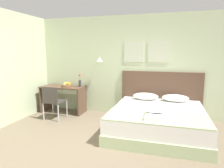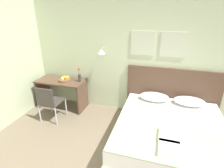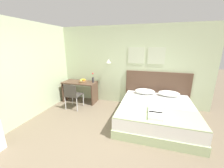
{
  "view_description": "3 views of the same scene",
  "coord_description": "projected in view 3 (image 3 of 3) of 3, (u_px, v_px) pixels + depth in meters",
  "views": [
    {
      "loc": [
        1.27,
        -2.58,
        1.7
      ],
      "look_at": [
        0.18,
        1.18,
        1.07
      ],
      "focal_mm": 32.0,
      "sensor_mm": 36.0,
      "label": 1
    },
    {
      "loc": [
        0.81,
        -1.19,
        2.34
      ],
      "look_at": [
        -0.1,
        1.83,
        1.02
      ],
      "focal_mm": 28.0,
      "sensor_mm": 36.0,
      "label": 2
    },
    {
      "loc": [
        0.88,
        -1.92,
        2.02
      ],
      "look_at": [
        -0.09,
        1.39,
        1.04
      ],
      "focal_mm": 22.0,
      "sensor_mm": 36.0,
      "label": 3
    }
  ],
  "objects": [
    {
      "name": "wall_back",
      "position": [
        126.0,
        66.0,
        4.69
      ],
      "size": [
        5.44,
        0.31,
        2.65
      ],
      "color": "beige",
      "rests_on": "ground_plane"
    },
    {
      "name": "headboard",
      "position": [
        156.0,
        90.0,
        4.55
      ],
      "size": [
        2.04,
        0.06,
        1.2
      ],
      "color": "brown",
      "rests_on": "ground_plane"
    },
    {
      "name": "folded_towel_mid_bed",
      "position": [
        156.0,
        116.0,
        2.92
      ],
      "size": [
        0.3,
        0.33,
        0.06
      ],
      "color": "white",
      "rests_on": "throw_blanket"
    },
    {
      "name": "fruit_bowl",
      "position": [
        83.0,
        81.0,
        4.87
      ],
      "size": [
        0.28,
        0.28,
        0.12
      ],
      "color": "brown",
      "rests_on": "desk"
    },
    {
      "name": "folded_towel_near_foot",
      "position": [
        156.0,
        110.0,
        3.19
      ],
      "size": [
        0.32,
        0.35,
        0.06
      ],
      "color": "white",
      "rests_on": "throw_blanket"
    },
    {
      "name": "pillow_left",
      "position": [
        145.0,
        91.0,
        4.4
      ],
      "size": [
        0.64,
        0.37,
        0.17
      ],
      "color": "white",
      "rests_on": "bed"
    },
    {
      "name": "ground_plane",
      "position": [
        96.0,
        157.0,
        2.57
      ],
      "size": [
        24.0,
        24.0,
        0.0
      ],
      "primitive_type": "plane",
      "color": "#756651"
    },
    {
      "name": "pillow_right",
      "position": [
        169.0,
        93.0,
        4.21
      ],
      "size": [
        0.64,
        0.37,
        0.17
      ],
      "color": "white",
      "rests_on": "bed"
    },
    {
      "name": "desk",
      "position": [
        80.0,
        88.0,
        5.01
      ],
      "size": [
        1.2,
        0.58,
        0.75
      ],
      "color": "brown",
      "rests_on": "ground_plane"
    },
    {
      "name": "flower_vase",
      "position": [
        93.0,
        79.0,
        4.83
      ],
      "size": [
        0.07,
        0.07,
        0.35
      ],
      "color": "#333338",
      "rests_on": "desk"
    },
    {
      "name": "desk_chair",
      "position": [
        72.0,
        94.0,
        4.38
      ],
      "size": [
        0.46,
        0.46,
        0.85
      ],
      "color": "#3D3833",
      "rests_on": "ground_plane"
    },
    {
      "name": "throw_blanket",
      "position": [
        157.0,
        115.0,
        3.05
      ],
      "size": [
        1.86,
        0.81,
        0.02
      ],
      "color": "#B2C693",
      "rests_on": "bed"
    },
    {
      "name": "bed",
      "position": [
        156.0,
        114.0,
        3.67
      ],
      "size": [
        1.92,
        2.04,
        0.51
      ],
      "color": "#B2C693",
      "rests_on": "ground_plane"
    }
  ]
}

